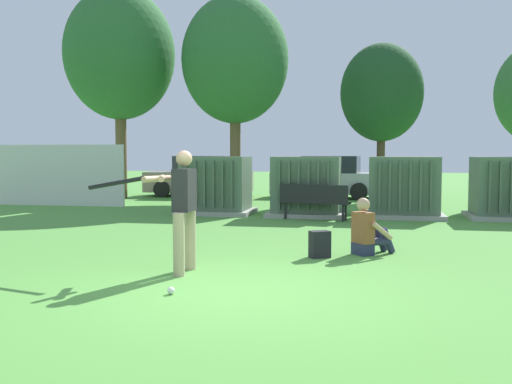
# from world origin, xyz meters

# --- Properties ---
(ground_plane) EXTENTS (96.00, 96.00, 0.00)m
(ground_plane) POSITION_xyz_m (0.00, 0.00, 0.00)
(ground_plane) COLOR #51933D
(fence_panel) EXTENTS (4.80, 0.12, 2.00)m
(fence_panel) POSITION_xyz_m (-8.47, 10.50, 1.00)
(fence_panel) COLOR silver
(fence_panel) RESTS_ON ground
(transformer_west) EXTENTS (2.10, 1.70, 1.62)m
(transformer_west) POSITION_xyz_m (-2.59, 9.00, 0.79)
(transformer_west) COLOR #9E9B93
(transformer_west) RESTS_ON ground
(transformer_mid_west) EXTENTS (2.10, 1.70, 1.62)m
(transformer_mid_west) POSITION_xyz_m (-0.01, 8.88, 0.79)
(transformer_mid_west) COLOR #9E9B93
(transformer_mid_west) RESTS_ON ground
(transformer_mid_east) EXTENTS (2.10, 1.70, 1.62)m
(transformer_mid_east) POSITION_xyz_m (2.57, 9.04, 0.79)
(transformer_mid_east) COLOR #9E9B93
(transformer_mid_east) RESTS_ON ground
(transformer_east) EXTENTS (2.10, 1.70, 1.62)m
(transformer_east) POSITION_xyz_m (5.26, 9.14, 0.79)
(transformer_east) COLOR #9E9B93
(transformer_east) RESTS_ON ground
(park_bench) EXTENTS (1.84, 0.75, 0.92)m
(park_bench) POSITION_xyz_m (0.29, 7.92, 0.54)
(park_bench) COLOR black
(park_bench) RESTS_ON ground
(batter) EXTENTS (1.61, 0.72, 1.74)m
(batter) POSITION_xyz_m (-0.98, 1.04, 0.98)
(batter) COLOR tan
(batter) RESTS_ON ground
(sports_ball) EXTENTS (0.09, 0.09, 0.09)m
(sports_ball) POSITION_xyz_m (-0.69, -0.23, 0.04)
(sports_ball) COLOR white
(sports_ball) RESTS_ON ground
(seated_spectator) EXTENTS (0.77, 0.70, 0.96)m
(seated_spectator) POSITION_xyz_m (1.64, 3.05, 0.38)
(seated_spectator) COLOR #282D4C
(seated_spectator) RESTS_ON ground
(backpack) EXTENTS (0.38, 0.36, 0.44)m
(backpack) POSITION_xyz_m (0.86, 2.59, 0.21)
(backpack) COLOR black
(backpack) RESTS_ON ground
(tree_left) EXTENTS (4.15, 4.15, 7.93)m
(tree_left) POSITION_xyz_m (-7.61, 13.78, 5.44)
(tree_left) COLOR brown
(tree_left) RESTS_ON ground
(tree_center_left) EXTENTS (3.89, 3.89, 7.43)m
(tree_center_left) POSITION_xyz_m (-3.16, 13.85, 5.10)
(tree_center_left) COLOR brown
(tree_center_left) RESTS_ON ground
(tree_center_right) EXTENTS (2.98, 2.98, 5.69)m
(tree_center_right) POSITION_xyz_m (2.09, 14.71, 3.90)
(tree_center_right) COLOR #4C3828
(tree_center_right) RESTS_ON ground
(parked_car_leftmost) EXTENTS (4.28, 2.08, 1.62)m
(parked_car_leftmost) POSITION_xyz_m (-5.01, 15.53, 0.75)
(parked_car_leftmost) COLOR gray
(parked_car_leftmost) RESTS_ON ground
(parked_car_left_of_center) EXTENTS (4.33, 2.18, 1.62)m
(parked_car_left_of_center) POSITION_xyz_m (0.13, 15.58, 0.75)
(parked_car_left_of_center) COLOR #B2B2B7
(parked_car_left_of_center) RESTS_ON ground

